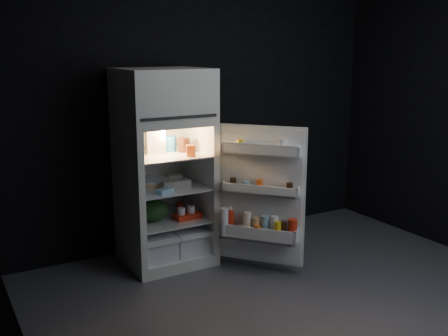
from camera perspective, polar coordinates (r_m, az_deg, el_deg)
floor at (r=4.30m, az=8.62°, el=-14.20°), size 4.00×3.40×0.00m
wall_back at (r=5.29m, az=-2.42°, el=6.40°), size 4.00×0.00×2.70m
wall_left at (r=3.06m, az=-21.29°, el=0.74°), size 0.00×3.40×2.70m
refrigerator at (r=4.77m, az=-6.63°, el=0.79°), size 0.76×0.71×1.78m
fridge_door at (r=4.55m, az=4.01°, el=-3.31°), size 0.61×0.67×1.22m
milk_jug at (r=4.73m, az=-7.51°, el=3.02°), size 0.20×0.20×0.24m
mayo_jar at (r=4.81m, az=-5.84°, el=2.64°), size 0.14×0.14×0.14m
jam_jar at (r=4.78m, az=-4.38°, el=2.54°), size 0.13×0.13×0.13m
amber_bottle at (r=4.66m, az=-9.74°, el=2.68°), size 0.11×0.11×0.22m
small_carton at (r=4.58m, az=-3.63°, el=1.90°), size 0.09×0.08×0.10m
egg_carton at (r=4.71m, az=-5.25°, el=-1.75°), size 0.26×0.11×0.07m
pie at (r=4.86m, az=-7.74°, el=-1.55°), size 0.39×0.39×0.04m
flat_package at (r=4.55m, az=-6.47°, el=-2.49°), size 0.18×0.14×0.04m
wrapped_pkg at (r=5.02m, az=-5.34°, el=-0.95°), size 0.15×0.14×0.05m
produce_bag at (r=4.76m, az=-7.75°, el=-4.61°), size 0.38×0.35×0.20m
yogurt_tray at (r=4.82m, az=-4.02°, el=-5.21°), size 0.26×0.15×0.05m
small_can_red at (r=5.03m, az=-4.84°, el=-4.22°), size 0.08×0.08×0.09m
small_can_silver at (r=5.08m, az=-4.09°, el=-4.03°), size 0.06×0.06×0.09m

